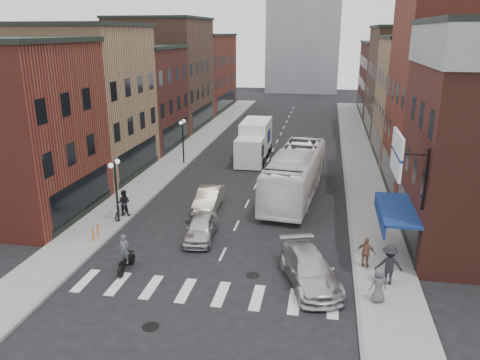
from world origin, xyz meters
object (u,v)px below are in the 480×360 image
object	(u,v)px
parked_bicycle	(121,210)
curb_car	(310,270)
ped_right_c	(379,285)
sedan_left_far	(209,198)
streetlamp_far	(183,133)
box_truck	(254,141)
ped_left_solo	(124,203)
sedan_left_near	(201,228)
transit_bus	(295,173)
ped_right_a	(389,265)
bike_rack	(95,232)
motorcycle_rider	(125,254)
billboard_sign	(399,155)
streetlamp_near	(115,180)
ped_right_b	(366,252)

from	to	relation	value
parked_bicycle	curb_car	bearing A→B (deg)	-27.76
parked_bicycle	ped_right_c	xyz separation A→B (m)	(15.35, -7.22, 0.34)
sedan_left_far	parked_bicycle	distance (m)	5.90
streetlamp_far	box_truck	bearing A→B (deg)	26.24
sedan_left_far	ped_left_solo	distance (m)	5.68
ped_right_c	sedan_left_near	bearing A→B (deg)	-50.78
transit_bus	sedan_left_far	bearing A→B (deg)	-141.35
parked_bicycle	ped_right_a	bearing A→B (deg)	-20.92
transit_bus	bike_rack	bearing A→B (deg)	-131.32
box_truck	ped_left_solo	bearing A→B (deg)	-111.20
motorcycle_rider	transit_bus	xyz separation A→B (m)	(7.59, 13.10, 0.79)
sedan_left_near	billboard_sign	bearing A→B (deg)	-17.28
streetlamp_near	motorcycle_rider	distance (m)	6.77
sedan_left_far	ped_right_b	bearing A→B (deg)	-37.07
billboard_sign	streetlamp_far	bearing A→B (deg)	132.41
box_truck	curb_car	distance (m)	23.14
motorcycle_rider	billboard_sign	bearing A→B (deg)	14.61
motorcycle_rider	parked_bicycle	size ratio (longest dim) A/B	1.09
billboard_sign	bike_rack	bearing A→B (deg)	177.17
sedan_left_near	parked_bicycle	bearing A→B (deg)	156.80
curb_car	ped_left_solo	bearing A→B (deg)	133.40
ped_left_solo	ped_right_a	xyz separation A→B (m)	(15.93, -5.92, 0.12)
motorcycle_rider	ped_right_b	xyz separation A→B (m)	(11.95, 2.40, 0.02)
bike_rack	curb_car	world-z (taller)	curb_car
transit_bus	ped_right_b	distance (m)	11.58
streetlamp_far	parked_bicycle	distance (m)	13.53
streetlamp_near	ped_right_b	size ratio (longest dim) A/B	2.55
streetlamp_far	billboard_sign	bearing A→B (deg)	-47.59
ped_right_a	ped_right_b	size ratio (longest dim) A/B	1.23
ped_left_solo	transit_bus	bearing A→B (deg)	-155.78
transit_bus	sedan_left_far	distance (m)	6.79
box_truck	ped_right_c	bearing A→B (deg)	-68.84
curb_car	ped_right_b	xyz separation A→B (m)	(2.75, 1.96, 0.20)
curb_car	parked_bicycle	xyz separation A→B (m)	(-12.28, 5.96, -0.12)
streetlamp_near	sedan_left_near	distance (m)	6.25
billboard_sign	sedan_left_far	world-z (taller)	billboard_sign
curb_car	transit_bus	bearing A→B (deg)	78.09
box_truck	ped_left_solo	xyz separation A→B (m)	(-6.11, -15.92, -0.73)
bike_rack	sedan_left_far	bearing A→B (deg)	51.20
ped_right_a	ped_right_c	distance (m)	1.82
sedan_left_far	ped_right_a	distance (m)	13.88
streetlamp_far	sedan_left_far	xyz separation A→B (m)	(4.95, -10.30, -2.22)
bike_rack	parked_bicycle	distance (m)	3.36
bike_rack	motorcycle_rider	world-z (taller)	motorcycle_rider
bike_rack	box_truck	bearing A→B (deg)	72.40
ped_right_a	box_truck	bearing A→B (deg)	-66.87
ped_right_c	ped_right_a	bearing A→B (deg)	-131.65
motorcycle_rider	ped_left_solo	world-z (taller)	motorcycle_rider
parked_bicycle	ped_right_b	bearing A→B (deg)	-16.77
ped_left_solo	sedan_left_near	bearing A→B (deg)	151.76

